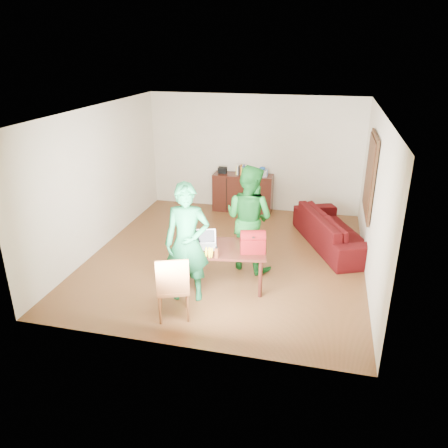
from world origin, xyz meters
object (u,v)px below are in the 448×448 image
(table, at_px, (221,252))
(sofa, at_px, (335,230))
(laptop, at_px, (205,245))
(red_bag, at_px, (253,243))
(person_near, at_px, (187,243))
(bottle, at_px, (216,252))
(chair, at_px, (174,299))
(person_far, at_px, (249,218))

(table, height_order, sofa, table)
(laptop, relative_size, red_bag, 1.06)
(person_near, relative_size, bottle, 10.28)
(laptop, bearing_deg, chair, -119.14)
(red_bag, xyz_separation_m, sofa, (1.29, 2.05, -0.49))
(bottle, relative_size, sofa, 0.08)
(person_far, xyz_separation_m, bottle, (-0.29, -1.12, -0.16))
(table, distance_m, red_bag, 0.57)
(chair, relative_size, red_bag, 2.61)
(person_far, xyz_separation_m, laptop, (-0.56, -0.81, -0.21))
(table, height_order, bottle, bottle)
(bottle, height_order, sofa, bottle)
(laptop, height_order, red_bag, red_bag)
(person_near, xyz_separation_m, laptop, (0.16, 0.43, -0.21))
(person_far, height_order, sofa, person_far)
(chair, height_order, red_bag, chair)
(chair, bearing_deg, person_far, 45.91)
(chair, height_order, bottle, chair)
(table, height_order, chair, chair)
(sofa, bearing_deg, person_far, 106.14)
(table, height_order, person_far, person_far)
(chair, height_order, laptop, chair)
(chair, bearing_deg, sofa, 32.61)
(person_near, distance_m, laptop, 0.51)
(bottle, bearing_deg, sofa, 53.20)
(laptop, bearing_deg, red_bag, -15.58)
(person_near, xyz_separation_m, bottle, (0.42, 0.12, -0.16))
(chair, height_order, person_far, person_far)
(table, xyz_separation_m, bottle, (0.02, -0.38, 0.17))
(person_far, height_order, red_bag, person_far)
(person_far, xyz_separation_m, red_bag, (0.21, -0.78, -0.11))
(table, xyz_separation_m, chair, (-0.45, -1.06, -0.31))
(person_near, height_order, sofa, person_near)
(person_near, height_order, person_far, person_near)
(table, relative_size, sofa, 0.67)
(table, distance_m, chair, 1.19)
(laptop, xyz_separation_m, bottle, (0.26, -0.31, 0.05))
(red_bag, bearing_deg, chair, -147.84)
(laptop, bearing_deg, sofa, 27.93)
(chair, distance_m, person_far, 2.06)
(person_far, relative_size, bottle, 10.25)
(person_near, bearing_deg, bottle, 4.68)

